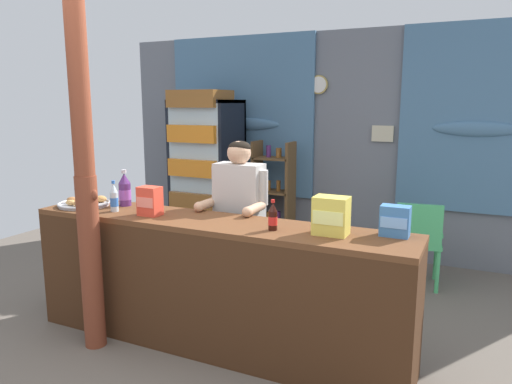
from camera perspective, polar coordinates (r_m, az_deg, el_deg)
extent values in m
plane|color=#665B51|center=(4.35, 1.44, -13.85)|extent=(8.29, 8.29, 0.00)
cube|color=slate|center=(5.84, 9.42, 5.62)|extent=(5.62, 0.12, 2.62)
cube|color=teal|center=(6.19, -1.79, 9.01)|extent=(1.95, 0.04, 1.97)
ellipsoid|color=teal|center=(6.17, -1.87, 8.09)|extent=(1.07, 0.10, 0.16)
cube|color=teal|center=(5.51, 24.75, 7.86)|extent=(1.54, 0.04, 1.97)
ellipsoid|color=teal|center=(5.49, 24.67, 6.83)|extent=(0.85, 0.10, 0.16)
cylinder|color=tan|center=(5.80, 7.48, 12.55)|extent=(0.22, 0.03, 0.22)
cylinder|color=white|center=(5.79, 7.44, 12.55)|extent=(0.19, 0.01, 0.19)
cube|color=beige|center=(5.62, 14.83, 6.73)|extent=(0.24, 0.02, 0.18)
cube|color=brown|center=(3.47, -5.18, -3.72)|extent=(2.91, 0.53, 0.04)
cube|color=#432715|center=(3.43, -7.18, -12.46)|extent=(2.91, 0.04, 0.92)
cube|color=#432715|center=(4.47, -21.04, -7.55)|extent=(0.08, 0.48, 0.92)
cube|color=#432715|center=(3.20, 18.13, -14.65)|extent=(0.08, 0.48, 0.92)
cylinder|color=brown|center=(3.74, -19.05, -7.99)|extent=(0.15, 0.15, 1.29)
cylinder|color=brown|center=(3.56, -20.32, 12.14)|extent=(0.14, 0.14, 1.29)
ellipsoid|color=brown|center=(3.57, -18.74, -0.33)|extent=(0.06, 0.05, 0.08)
cube|color=black|center=(6.15, -4.39, 2.31)|extent=(0.75, 0.04, 1.83)
cube|color=black|center=(6.09, -8.65, 2.14)|extent=(0.04, 0.62, 1.83)
cube|color=black|center=(5.73, -2.74, 1.71)|extent=(0.04, 0.62, 1.83)
cube|color=black|center=(5.84, -5.95, 10.67)|extent=(0.75, 0.62, 0.04)
cube|color=black|center=(6.10, -5.63, -6.23)|extent=(0.75, 0.62, 0.08)
cube|color=silver|center=(5.65, -7.36, 2.02)|extent=(0.69, 0.02, 1.67)
cylinder|color=#B7B7BC|center=(5.46, -4.74, 1.25)|extent=(0.02, 0.02, 0.40)
cube|color=silver|center=(5.97, -5.72, -1.58)|extent=(0.67, 0.54, 0.02)
cube|color=brown|center=(5.84, -6.37, -0.76)|extent=(0.63, 0.50, 0.20)
cube|color=silver|center=(5.90, -5.79, 2.17)|extent=(0.67, 0.54, 0.02)
cube|color=orange|center=(5.78, -6.45, 3.09)|extent=(0.63, 0.50, 0.20)
cube|color=silver|center=(5.86, -5.86, 6.01)|extent=(0.67, 0.54, 0.02)
cube|color=orange|center=(5.74, -6.53, 7.00)|extent=(0.63, 0.50, 0.20)
cube|color=silver|center=(5.84, -5.93, 9.88)|extent=(0.67, 0.54, 0.02)
cube|color=brown|center=(5.73, -6.62, 10.96)|extent=(0.63, 0.50, 0.20)
cube|color=brown|center=(5.89, 0.11, -0.44)|extent=(0.04, 0.28, 1.35)
cube|color=brown|center=(5.72, 4.10, -0.80)|extent=(0.04, 0.28, 1.35)
cube|color=brown|center=(5.73, 2.11, 4.02)|extent=(0.44, 0.28, 0.02)
cylinder|color=#56286B|center=(5.74, 1.50, 4.87)|extent=(0.06, 0.06, 0.14)
cylinder|color=brown|center=(5.69, 2.72, 4.68)|extent=(0.07, 0.07, 0.11)
cube|color=brown|center=(5.79, 2.08, 0.04)|extent=(0.44, 0.28, 0.02)
cylinder|color=brown|center=(5.80, 1.49, 0.79)|extent=(0.06, 0.06, 0.12)
cylinder|color=brown|center=(5.75, 2.69, 0.74)|extent=(0.05, 0.05, 0.13)
cube|color=brown|center=(5.87, 2.05, -3.84)|extent=(0.44, 0.28, 0.02)
cylinder|color=brown|center=(5.88, 1.47, -3.00)|extent=(0.05, 0.05, 0.14)
cylinder|color=#56286B|center=(5.83, 2.66, -3.05)|extent=(0.06, 0.06, 0.16)
cube|color=#4CC675|center=(5.05, 18.68, -5.61)|extent=(0.49, 0.49, 0.04)
cube|color=#4CC675|center=(4.80, 18.86, -3.73)|extent=(0.42, 0.09, 0.40)
cylinder|color=#4CC675|center=(5.30, 20.59, -7.45)|extent=(0.04, 0.04, 0.44)
cylinder|color=#4CC675|center=(5.29, 16.45, -7.23)|extent=(0.04, 0.04, 0.44)
cylinder|color=#4CC675|center=(4.94, 20.77, -8.78)|extent=(0.04, 0.04, 0.44)
cylinder|color=#4CC675|center=(4.93, 16.32, -8.54)|extent=(0.04, 0.04, 0.44)
cube|color=#4CC675|center=(5.02, 21.05, -4.41)|extent=(0.09, 0.40, 0.03)
cube|color=#4CC675|center=(5.02, 16.48, -4.16)|extent=(0.09, 0.40, 0.03)
cylinder|color=#28282D|center=(4.08, -2.98, -9.58)|extent=(0.11, 0.11, 0.78)
cylinder|color=#28282D|center=(4.01, -0.87, -9.94)|extent=(0.11, 0.11, 0.78)
cube|color=#BCB7B2|center=(3.87, -2.00, -0.55)|extent=(0.39, 0.20, 0.54)
sphere|color=tan|center=(3.82, -2.03, 4.67)|extent=(0.19, 0.19, 0.19)
ellipsoid|color=black|center=(3.82, -1.97, 5.32)|extent=(0.18, 0.18, 0.10)
cylinder|color=#BCB7B2|center=(3.95, -4.71, 0.98)|extent=(0.08, 0.08, 0.28)
cylinder|color=tan|center=(3.85, -5.80, -1.39)|extent=(0.07, 0.26, 0.07)
sphere|color=tan|center=(3.74, -6.82, -1.76)|extent=(0.08, 0.08, 0.08)
cylinder|color=#BCB7B2|center=(3.76, 0.84, 0.53)|extent=(0.08, 0.08, 0.28)
cylinder|color=tan|center=(3.65, -0.15, -1.99)|extent=(0.07, 0.26, 0.07)
sphere|color=tan|center=(3.54, -1.05, -2.40)|extent=(0.08, 0.08, 0.08)
cylinder|color=#56286B|center=(4.08, -15.32, -0.29)|extent=(0.10, 0.10, 0.19)
cone|color=#56286B|center=(4.05, -15.41, 1.58)|extent=(0.10, 0.10, 0.08)
cylinder|color=silver|center=(4.05, -15.45, 2.37)|extent=(0.04, 0.04, 0.03)
cylinder|color=purple|center=(4.08, -15.32, -0.29)|extent=(0.10, 0.10, 0.08)
cylinder|color=silver|center=(3.88, -16.51, -1.14)|extent=(0.06, 0.06, 0.15)
cone|color=silver|center=(3.86, -16.60, 0.45)|extent=(0.06, 0.06, 0.07)
cylinder|color=blue|center=(3.86, -16.63, 1.13)|extent=(0.03, 0.03, 0.02)
cylinder|color=blue|center=(3.88, -16.51, -1.14)|extent=(0.06, 0.06, 0.07)
cylinder|color=black|center=(3.19, 2.01, -3.43)|extent=(0.06, 0.06, 0.13)
cone|color=black|center=(3.17, 2.02, -1.79)|extent=(0.06, 0.06, 0.06)
cylinder|color=red|center=(3.16, 2.03, -1.10)|extent=(0.03, 0.03, 0.02)
cylinder|color=red|center=(3.19, 2.01, -3.43)|extent=(0.06, 0.06, 0.06)
cube|color=#EAD14C|center=(3.10, 8.93, -2.80)|extent=(0.22, 0.15, 0.25)
cube|color=#FFFF8C|center=(3.03, 8.52, -3.11)|extent=(0.20, 0.00, 0.09)
cube|color=#E5422D|center=(3.68, -12.51, -1.06)|extent=(0.16, 0.12, 0.22)
cube|color=#FF826D|center=(3.63, -13.11, -1.24)|extent=(0.15, 0.00, 0.08)
cube|color=#3D75B7|center=(3.16, 16.22, -3.33)|extent=(0.18, 0.11, 0.20)
cube|color=#7CB5F7|center=(3.10, 16.04, -3.57)|extent=(0.16, 0.00, 0.07)
cylinder|color=#BCBCC1|center=(4.19, -19.76, -1.44)|extent=(0.40, 0.40, 0.02)
torus|color=#BCBCC1|center=(4.19, -19.78, -1.26)|extent=(0.42, 0.42, 0.02)
ellipsoid|color=#B2753D|center=(4.13, -19.16, -1.19)|extent=(0.09, 0.06, 0.04)
ellipsoid|color=#C68947|center=(4.21, -18.00, -0.78)|extent=(0.11, 0.08, 0.05)
ellipsoid|color=#C68947|center=(4.29, -19.28, -0.72)|extent=(0.08, 0.07, 0.05)
ellipsoid|color=#A36638|center=(4.26, -21.03, -0.88)|extent=(0.10, 0.08, 0.05)
ellipsoid|color=tan|center=(4.17, -21.16, -1.17)|extent=(0.09, 0.06, 0.04)
ellipsoid|color=#B2753D|center=(4.09, -20.27, -1.28)|extent=(0.10, 0.08, 0.05)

